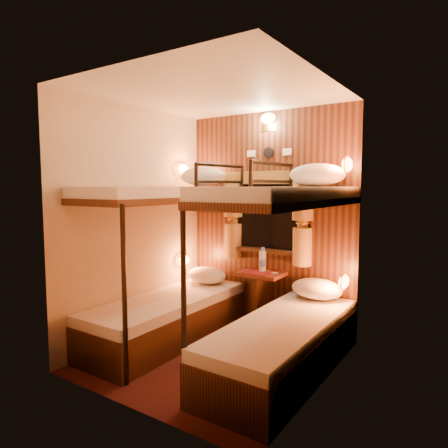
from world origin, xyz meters
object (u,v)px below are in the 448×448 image
Objects in this scene: bunk_left at (168,287)px; bottle_left at (262,262)px; bunk_right at (284,308)px; table at (260,293)px; bottle_right at (263,261)px.

bottle_left is at bearing 51.23° from bunk_left.
bunk_left and bunk_right have the same top height.
table is 2.45× the size of bottle_right.
bottle_right reaches higher than table.
bunk_right is 2.90× the size of table.
table is (0.65, 0.78, -0.14)m from bunk_left.
bottle_right is (0.65, 0.82, 0.21)m from bunk_left.
bunk_right is at bearing -50.33° from table.
bunk_right is 7.09× the size of bottle_right.
bunk_left is at bearing -129.67° from table.
bunk_right is 1.06m from bottle_left.
table is at bearing 129.67° from bunk_right.
bunk_left is 2.90× the size of table.
bunk_right is 1.02m from table.
bunk_left is 1.02m from table.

